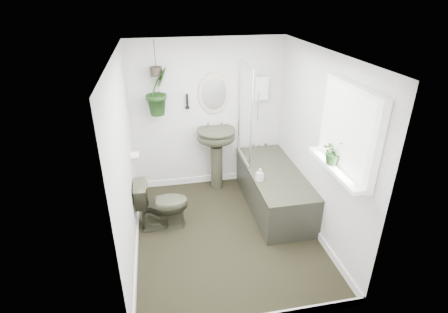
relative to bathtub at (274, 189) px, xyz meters
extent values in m
cube|color=black|center=(-0.80, -0.50, -0.30)|extent=(2.30, 2.80, 0.02)
cube|color=white|center=(-0.80, -0.50, 2.02)|extent=(2.30, 2.80, 0.02)
cube|color=white|center=(-0.80, 0.91, 0.86)|extent=(2.30, 0.02, 2.30)
cube|color=white|center=(-0.80, -1.91, 0.86)|extent=(2.30, 0.02, 2.30)
cube|color=white|center=(-1.96, -0.50, 0.86)|extent=(0.02, 2.80, 2.30)
cube|color=white|center=(0.36, -0.50, 0.86)|extent=(0.02, 2.80, 2.30)
cube|color=white|center=(-0.80, -0.50, -0.24)|extent=(2.30, 2.80, 0.10)
cube|color=white|center=(0.00, 0.84, 1.26)|extent=(0.20, 0.10, 0.35)
ellipsoid|color=beige|center=(-0.71, 0.87, 1.21)|extent=(0.46, 0.03, 0.62)
cylinder|color=black|center=(-1.11, 0.86, 1.11)|extent=(0.04, 0.04, 0.22)
cylinder|color=white|center=(-1.90, 0.20, 0.61)|extent=(0.11, 0.11, 0.11)
cube|color=white|center=(0.29, -1.20, 1.36)|extent=(0.08, 1.00, 0.90)
cube|color=white|center=(0.22, -1.20, 0.94)|extent=(0.18, 1.00, 0.04)
cube|color=white|center=(0.24, -1.20, 1.36)|extent=(0.01, 0.86, 0.76)
imported|color=#353626|center=(-1.59, -0.18, 0.06)|extent=(0.68, 0.40, 0.69)
imported|color=black|center=(0.20, -1.13, 1.09)|extent=(0.29, 0.27, 0.27)
imported|color=black|center=(-1.53, 0.75, 1.32)|extent=(0.47, 0.47, 0.67)
imported|color=black|center=(-0.29, -0.22, 0.38)|extent=(0.10, 0.10, 0.18)
cylinder|color=#2F2820|center=(-1.53, 0.75, 1.59)|extent=(0.16, 0.16, 0.12)
camera|label=1|loc=(-1.54, -4.11, 2.63)|focal=28.00mm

